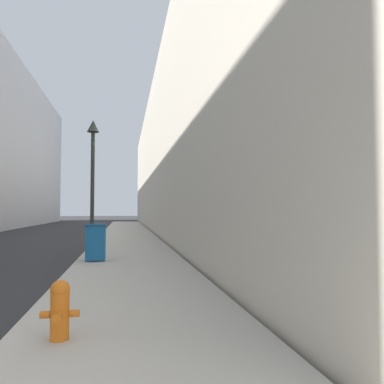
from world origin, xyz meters
name	(u,v)px	position (x,y,z in m)	size (l,w,h in m)	color
sidewalk_right	(128,240)	(5.49, 18.00, 0.07)	(3.42, 60.00, 0.13)	#B7B2A8
building_right_stone	(226,160)	(13.31, 26.00, 5.78)	(12.00, 60.00, 11.56)	beige
fire_hydrant	(60,308)	(4.50, 1.85, 0.52)	(0.47, 0.36, 0.73)	orange
trash_bin	(96,242)	(4.39, 9.15, 0.72)	(0.62, 0.61, 1.15)	#19609E
lamppost	(93,167)	(4.08, 11.44, 3.35)	(0.45, 0.45, 5.02)	#2D332D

